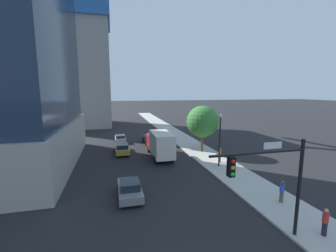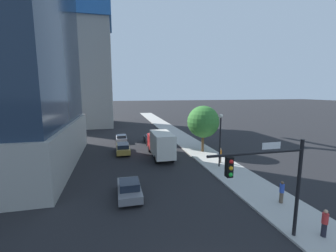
{
  "view_description": "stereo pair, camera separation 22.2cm",
  "coord_description": "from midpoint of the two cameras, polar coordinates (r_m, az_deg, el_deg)",
  "views": [
    {
      "loc": [
        -3.57,
        -6.49,
        8.51
      ],
      "look_at": [
        1.58,
        14.04,
        5.21
      ],
      "focal_mm": 23.8,
      "sensor_mm": 36.0,
      "label": 1
    },
    {
      "loc": [
        -3.36,
        -6.55,
        8.51
      ],
      "look_at": [
        1.58,
        14.04,
        5.21
      ],
      "focal_mm": 23.8,
      "sensor_mm": 36.0,
      "label": 2
    }
  ],
  "objects": [
    {
      "name": "sidewalk",
      "position": [
        30.23,
        10.19,
        -7.48
      ],
      "size": [
        4.25,
        120.0,
        0.15
      ],
      "primitive_type": "cube",
      "color": "#B2AFA8",
      "rests_on": "ground"
    },
    {
      "name": "construction_building",
      "position": [
        59.91,
        -21.1,
        14.62
      ],
      "size": [
        14.79,
        15.33,
        35.85
      ],
      "color": "#9E9B93",
      "rests_on": "ground"
    },
    {
      "name": "traffic_light_pole",
      "position": [
        13.49,
        24.92,
        -11.06
      ],
      "size": [
        5.72,
        0.48,
        5.76
      ],
      "color": "black",
      "rests_on": "sidewalk"
    },
    {
      "name": "street_lamp",
      "position": [
        25.18,
        13.49,
        -1.65
      ],
      "size": [
        0.44,
        0.44,
        5.93
      ],
      "color": "black",
      "rests_on": "sidewalk"
    },
    {
      "name": "street_tree",
      "position": [
        31.12,
        9.21,
        1.08
      ],
      "size": [
        4.41,
        4.41,
        6.42
      ],
      "color": "brown",
      "rests_on": "sidewalk"
    },
    {
      "name": "car_gray",
      "position": [
        18.91,
        -9.54,
        -15.57
      ],
      "size": [
        1.82,
        4.18,
        1.47
      ],
      "color": "slate",
      "rests_on": "ground"
    },
    {
      "name": "car_gold",
      "position": [
        31.55,
        -11.26,
        -5.59
      ],
      "size": [
        1.8,
        4.69,
        1.45
      ],
      "color": "#AD8938",
      "rests_on": "ground"
    },
    {
      "name": "car_black",
      "position": [
        37.05,
        -4.32,
        -3.31
      ],
      "size": [
        1.78,
        4.7,
        1.41
      ],
      "color": "black",
      "rests_on": "ground"
    },
    {
      "name": "car_silver",
      "position": [
        38.52,
        -11.69,
        -3.07
      ],
      "size": [
        1.75,
        4.02,
        1.33
      ],
      "color": "#B7B7BC",
      "rests_on": "ground"
    },
    {
      "name": "box_truck",
      "position": [
        28.71,
        -1.64,
        -4.51
      ],
      "size": [
        2.33,
        7.46,
        3.41
      ],
      "color": "#B21E1E",
      "rests_on": "ground"
    },
    {
      "name": "pedestrian_orange_shirt",
      "position": [
        27.25,
        13.47,
        -7.28
      ],
      "size": [
        0.34,
        0.34,
        1.75
      ],
      "color": "brown",
      "rests_on": "sidewalk"
    },
    {
      "name": "pedestrian_blue_shirt",
      "position": [
        19.52,
        27.4,
        -14.73
      ],
      "size": [
        0.34,
        0.34,
        1.7
      ],
      "color": "brown",
      "rests_on": "sidewalk"
    },
    {
      "name": "pedestrian_red_shirt",
      "position": [
        16.75,
        35.52,
        -19.53
      ],
      "size": [
        0.34,
        0.34,
        1.66
      ],
      "color": "black",
      "rests_on": "sidewalk"
    }
  ]
}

